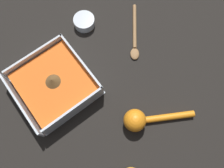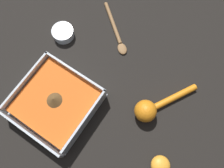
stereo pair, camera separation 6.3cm
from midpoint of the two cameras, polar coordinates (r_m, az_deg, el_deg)
The scene contains 5 objects.
ground_plane at distance 0.67m, azimuth -11.58°, elevation -1.11°, with size 4.00×4.00×0.00m, color black.
square_dish at distance 0.65m, azimuth -12.37°, elevation -0.71°, with size 0.21×0.21×0.07m.
spice_bowl at distance 0.74m, azimuth -4.81°, elevation 15.54°, with size 0.07×0.07×0.03m.
lemon_squeezer at distance 0.62m, azimuth 10.44°, elevation -9.64°, with size 0.13×0.19×0.06m.
wooden_spoon at distance 0.73m, azimuth 8.42°, elevation 12.23°, with size 0.17×0.14×0.01m.
Camera 1 is at (-0.25, -0.02, 0.63)m, focal length 35.00 mm.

